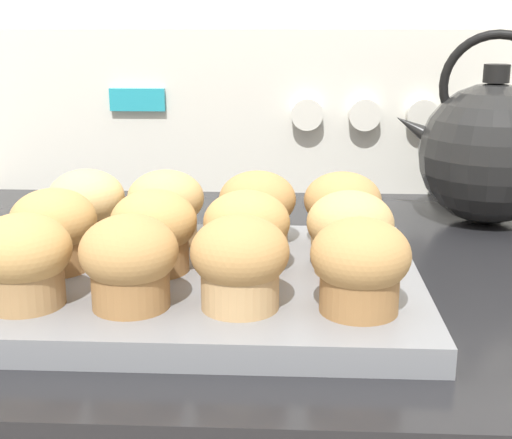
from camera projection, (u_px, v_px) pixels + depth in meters
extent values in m
cube|color=black|center=(254.00, 262.00, 0.72)|extent=(0.77, 0.64, 0.02)
cube|color=silver|center=(265.00, 111.00, 0.97)|extent=(0.75, 0.05, 0.22)
cube|color=teal|center=(137.00, 100.00, 0.95)|extent=(0.07, 0.01, 0.03)
cylinder|color=silver|center=(307.00, 114.00, 0.93)|extent=(0.04, 0.02, 0.04)
cylinder|color=silver|center=(365.00, 115.00, 0.93)|extent=(0.04, 0.02, 0.04)
cylinder|color=silver|center=(422.00, 115.00, 0.93)|extent=(0.04, 0.02, 0.04)
cylinder|color=silver|center=(481.00, 115.00, 0.92)|extent=(0.04, 0.02, 0.04)
cube|color=slate|center=(202.00, 283.00, 0.61)|extent=(0.37, 0.28, 0.02)
cylinder|color=#A37A4C|center=(25.00, 283.00, 0.53)|extent=(0.06, 0.06, 0.03)
ellipsoid|color=tan|center=(22.00, 250.00, 0.52)|extent=(0.07, 0.07, 0.05)
cylinder|color=olive|center=(131.00, 285.00, 0.52)|extent=(0.06, 0.06, 0.03)
ellipsoid|color=#B2844C|center=(129.00, 251.00, 0.52)|extent=(0.07, 0.07, 0.05)
cylinder|color=tan|center=(245.00, 286.00, 0.52)|extent=(0.06, 0.06, 0.03)
ellipsoid|color=#B2844C|center=(245.00, 252.00, 0.51)|extent=(0.07, 0.07, 0.05)
cylinder|color=olive|center=(359.00, 289.00, 0.52)|extent=(0.06, 0.06, 0.03)
ellipsoid|color=#B2844C|center=(361.00, 255.00, 0.51)|extent=(0.07, 0.07, 0.05)
cylinder|color=olive|center=(56.00, 250.00, 0.60)|extent=(0.06, 0.06, 0.03)
ellipsoid|color=tan|center=(53.00, 220.00, 0.60)|extent=(0.07, 0.07, 0.05)
cylinder|color=olive|center=(155.00, 251.00, 0.60)|extent=(0.06, 0.06, 0.03)
ellipsoid|color=tan|center=(154.00, 221.00, 0.59)|extent=(0.07, 0.07, 0.05)
cylinder|color=olive|center=(251.00, 252.00, 0.60)|extent=(0.06, 0.06, 0.03)
ellipsoid|color=tan|center=(251.00, 222.00, 0.59)|extent=(0.07, 0.07, 0.05)
cylinder|color=#A37A4C|center=(349.00, 253.00, 0.60)|extent=(0.06, 0.06, 0.03)
ellipsoid|color=tan|center=(350.00, 223.00, 0.59)|extent=(0.07, 0.07, 0.05)
cylinder|color=olive|center=(88.00, 224.00, 0.68)|extent=(0.06, 0.06, 0.03)
ellipsoid|color=tan|center=(86.00, 197.00, 0.67)|extent=(0.07, 0.07, 0.05)
cylinder|color=tan|center=(167.00, 225.00, 0.68)|extent=(0.06, 0.06, 0.03)
ellipsoid|color=tan|center=(166.00, 198.00, 0.67)|extent=(0.07, 0.07, 0.05)
cylinder|color=#A37A4C|center=(257.00, 226.00, 0.67)|extent=(0.06, 0.06, 0.03)
ellipsoid|color=#B2844C|center=(257.00, 199.00, 0.67)|extent=(0.07, 0.07, 0.05)
cylinder|color=tan|center=(342.00, 227.00, 0.67)|extent=(0.06, 0.06, 0.03)
ellipsoid|color=#B2844C|center=(343.00, 200.00, 0.66)|extent=(0.07, 0.07, 0.05)
sphere|color=black|center=(489.00, 154.00, 0.81)|extent=(0.16, 0.16, 0.16)
cylinder|color=black|center=(497.00, 73.00, 0.79)|extent=(0.03, 0.03, 0.02)
cone|color=black|center=(424.00, 134.00, 0.83)|extent=(0.09, 0.05, 0.07)
torus|color=black|center=(495.00, 86.00, 0.79)|extent=(0.12, 0.04, 0.12)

